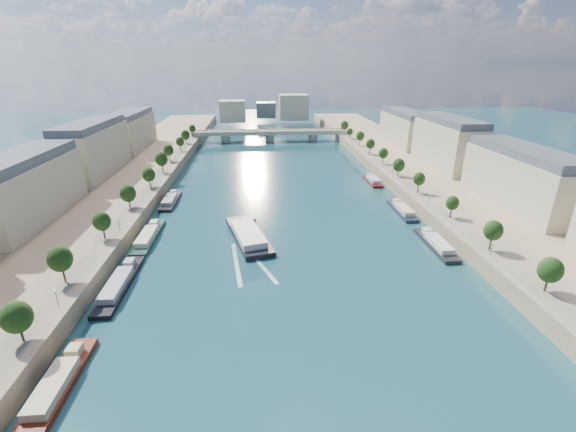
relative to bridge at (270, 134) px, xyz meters
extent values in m
plane|color=#0D393B|center=(0.00, -140.38, -5.08)|extent=(700.00, 700.00, 0.00)
cube|color=#9E8460|center=(-72.00, -140.38, -2.58)|extent=(44.00, 520.00, 5.00)
cube|color=#9E8460|center=(72.00, -140.38, -2.58)|extent=(44.00, 520.00, 5.00)
cube|color=gray|center=(-57.00, -140.38, -0.03)|extent=(14.00, 520.00, 0.10)
cube|color=gray|center=(57.00, -140.38, -0.03)|extent=(14.00, 520.00, 0.10)
cylinder|color=#382B1E|center=(-55.00, -222.38, 1.83)|extent=(0.50, 0.50, 3.82)
ellipsoid|color=black|center=(-55.00, -222.38, 5.42)|extent=(4.80, 4.80, 5.52)
cylinder|color=#382B1E|center=(-55.00, -198.38, 1.83)|extent=(0.50, 0.50, 3.82)
ellipsoid|color=black|center=(-55.00, -198.38, 5.42)|extent=(4.80, 4.80, 5.52)
cylinder|color=#382B1E|center=(-55.00, -174.38, 1.83)|extent=(0.50, 0.50, 3.82)
ellipsoid|color=black|center=(-55.00, -174.38, 5.42)|extent=(4.80, 4.80, 5.52)
cylinder|color=#382B1E|center=(-55.00, -150.38, 1.83)|extent=(0.50, 0.50, 3.82)
ellipsoid|color=black|center=(-55.00, -150.38, 5.42)|extent=(4.80, 4.80, 5.52)
cylinder|color=#382B1E|center=(-55.00, -126.38, 1.83)|extent=(0.50, 0.50, 3.82)
ellipsoid|color=black|center=(-55.00, -126.38, 5.42)|extent=(4.80, 4.80, 5.52)
cylinder|color=#382B1E|center=(-55.00, -102.38, 1.83)|extent=(0.50, 0.50, 3.82)
ellipsoid|color=black|center=(-55.00, -102.38, 5.42)|extent=(4.80, 4.80, 5.52)
cylinder|color=#382B1E|center=(-55.00, -78.38, 1.83)|extent=(0.50, 0.50, 3.82)
ellipsoid|color=black|center=(-55.00, -78.38, 5.42)|extent=(4.80, 4.80, 5.52)
cylinder|color=#382B1E|center=(-55.00, -54.38, 1.83)|extent=(0.50, 0.50, 3.82)
ellipsoid|color=black|center=(-55.00, -54.38, 5.42)|extent=(4.80, 4.80, 5.52)
cylinder|color=#382B1E|center=(-55.00, -30.38, 1.83)|extent=(0.50, 0.50, 3.82)
ellipsoid|color=black|center=(-55.00, -30.38, 5.42)|extent=(4.80, 4.80, 5.52)
cylinder|color=#382B1E|center=(-55.00, -6.38, 1.83)|extent=(0.50, 0.50, 3.82)
ellipsoid|color=black|center=(-55.00, -6.38, 5.42)|extent=(4.80, 4.80, 5.52)
cylinder|color=#382B1E|center=(55.00, -214.38, 1.83)|extent=(0.50, 0.50, 3.82)
ellipsoid|color=black|center=(55.00, -214.38, 5.42)|extent=(4.80, 4.80, 5.52)
cylinder|color=#382B1E|center=(55.00, -190.38, 1.83)|extent=(0.50, 0.50, 3.82)
ellipsoid|color=black|center=(55.00, -190.38, 5.42)|extent=(4.80, 4.80, 5.52)
cylinder|color=#382B1E|center=(55.00, -166.38, 1.83)|extent=(0.50, 0.50, 3.82)
ellipsoid|color=black|center=(55.00, -166.38, 5.42)|extent=(4.80, 4.80, 5.52)
cylinder|color=#382B1E|center=(55.00, -142.38, 1.83)|extent=(0.50, 0.50, 3.82)
ellipsoid|color=black|center=(55.00, -142.38, 5.42)|extent=(4.80, 4.80, 5.52)
cylinder|color=#382B1E|center=(55.00, -118.38, 1.83)|extent=(0.50, 0.50, 3.82)
ellipsoid|color=black|center=(55.00, -118.38, 5.42)|extent=(4.80, 4.80, 5.52)
cylinder|color=#382B1E|center=(55.00, -94.38, 1.83)|extent=(0.50, 0.50, 3.82)
ellipsoid|color=black|center=(55.00, -94.38, 5.42)|extent=(4.80, 4.80, 5.52)
cylinder|color=#382B1E|center=(55.00, -70.38, 1.83)|extent=(0.50, 0.50, 3.82)
ellipsoid|color=black|center=(55.00, -70.38, 5.42)|extent=(4.80, 4.80, 5.52)
cylinder|color=#382B1E|center=(55.00, -46.38, 1.83)|extent=(0.50, 0.50, 3.82)
ellipsoid|color=black|center=(55.00, -46.38, 5.42)|extent=(4.80, 4.80, 5.52)
cylinder|color=#382B1E|center=(55.00, -22.38, 1.83)|extent=(0.50, 0.50, 3.82)
ellipsoid|color=black|center=(55.00, -22.38, 5.42)|extent=(4.80, 4.80, 5.52)
cylinder|color=#382B1E|center=(55.00, 1.62, 1.83)|extent=(0.50, 0.50, 3.82)
ellipsoid|color=black|center=(55.00, 1.62, 5.42)|extent=(4.80, 4.80, 5.52)
cylinder|color=black|center=(-52.50, -210.38, 1.92)|extent=(0.14, 0.14, 4.00)
sphere|color=#FFE5B2|center=(-52.50, -210.38, 4.02)|extent=(0.36, 0.36, 0.36)
cylinder|color=black|center=(-52.50, -170.38, 1.92)|extent=(0.14, 0.14, 4.00)
sphere|color=#FFE5B2|center=(-52.50, -170.38, 4.02)|extent=(0.36, 0.36, 0.36)
cylinder|color=black|center=(-52.50, -130.38, 1.92)|extent=(0.14, 0.14, 4.00)
sphere|color=#FFE5B2|center=(-52.50, -130.38, 4.02)|extent=(0.36, 0.36, 0.36)
cylinder|color=black|center=(-52.50, -90.38, 1.92)|extent=(0.14, 0.14, 4.00)
sphere|color=#FFE5B2|center=(-52.50, -90.38, 4.02)|extent=(0.36, 0.36, 0.36)
cylinder|color=black|center=(-52.50, -50.38, 1.92)|extent=(0.14, 0.14, 4.00)
sphere|color=#FFE5B2|center=(-52.50, -50.38, 4.02)|extent=(0.36, 0.36, 0.36)
cylinder|color=black|center=(52.50, -195.38, 1.92)|extent=(0.14, 0.14, 4.00)
sphere|color=#FFE5B2|center=(52.50, -195.38, 4.02)|extent=(0.36, 0.36, 0.36)
cylinder|color=black|center=(52.50, -155.38, 1.92)|extent=(0.14, 0.14, 4.00)
sphere|color=#FFE5B2|center=(52.50, -155.38, 4.02)|extent=(0.36, 0.36, 0.36)
cylinder|color=black|center=(52.50, -115.38, 1.92)|extent=(0.14, 0.14, 4.00)
sphere|color=#FFE5B2|center=(52.50, -115.38, 4.02)|extent=(0.36, 0.36, 0.36)
cylinder|color=black|center=(52.50, -75.38, 1.92)|extent=(0.14, 0.14, 4.00)
sphere|color=#FFE5B2|center=(52.50, -75.38, 4.02)|extent=(0.36, 0.36, 0.36)
cylinder|color=black|center=(52.50, -35.38, 1.92)|extent=(0.14, 0.14, 4.00)
sphere|color=#FFE5B2|center=(52.50, -35.38, 4.02)|extent=(0.36, 0.36, 0.36)
cube|color=#B9AE8E|center=(-85.00, -157.38, 9.92)|extent=(16.00, 52.00, 20.00)
cube|color=#474C54|center=(-85.00, -157.38, 21.52)|extent=(14.72, 50.44, 3.20)
cube|color=#B9AE8E|center=(-85.00, -99.38, 9.92)|extent=(16.00, 52.00, 20.00)
cube|color=#474C54|center=(-85.00, -99.38, 21.52)|extent=(14.72, 50.44, 3.20)
cube|color=#B9AE8E|center=(-85.00, -41.38, 9.92)|extent=(16.00, 52.00, 20.00)
cube|color=#474C54|center=(-85.00, -41.38, 21.52)|extent=(14.72, 50.44, 3.20)
cube|color=#B9AE8E|center=(85.00, -157.38, 9.92)|extent=(16.00, 52.00, 20.00)
cube|color=#474C54|center=(85.00, -157.38, 21.52)|extent=(14.72, 50.44, 3.20)
cube|color=#B9AE8E|center=(85.00, -99.38, 9.92)|extent=(16.00, 52.00, 20.00)
cube|color=#474C54|center=(85.00, -99.38, 21.52)|extent=(14.72, 50.44, 3.20)
cube|color=#B9AE8E|center=(85.00, -41.38, 9.92)|extent=(16.00, 52.00, 20.00)
cube|color=#474C54|center=(85.00, -41.38, 21.52)|extent=(14.72, 50.44, 3.20)
cube|color=#B9AE8E|center=(-30.00, 69.62, 8.92)|extent=(22.00, 18.00, 18.00)
cube|color=#B9AE8E|center=(25.00, 79.62, 10.92)|extent=(26.00, 20.00, 22.00)
cube|color=#474C54|center=(0.00, 94.62, 6.92)|extent=(18.00, 16.00, 14.00)
cube|color=#C1B79E|center=(0.00, 0.00, 1.12)|extent=(112.00, 11.00, 2.20)
cube|color=#C1B79E|center=(0.00, -5.00, 2.62)|extent=(112.00, 0.80, 0.90)
cube|color=#C1B79E|center=(0.00, 5.00, 2.62)|extent=(112.00, 0.80, 0.90)
cylinder|color=#C1B79E|center=(-32.00, 0.00, -2.58)|extent=(6.40, 6.40, 5.00)
cylinder|color=#C1B79E|center=(0.00, 0.00, -2.58)|extent=(6.40, 6.40, 5.00)
cylinder|color=#C1B79E|center=(32.00, 0.00, -2.58)|extent=(6.40, 6.40, 5.00)
cube|color=#C1B79E|center=(-52.00, 0.00, -2.58)|extent=(6.00, 12.00, 5.00)
cube|color=#C1B79E|center=(52.00, 0.00, -2.58)|extent=(6.00, 12.00, 5.00)
cube|color=black|center=(-13.03, -167.74, -4.55)|extent=(16.60, 33.09, 2.27)
cube|color=white|center=(-13.03, -170.29, -2.39)|extent=(12.29, 21.89, 2.05)
cube|color=white|center=(-13.03, -158.19, -2.51)|extent=(5.34, 4.82, 1.80)
cube|color=silver|center=(-16.23, -184.74, -5.06)|extent=(4.43, 25.95, 0.04)
cube|color=silver|center=(-9.83, -184.74, -5.06)|extent=(10.50, 24.68, 0.04)
cube|color=maroon|center=(-45.50, -227.99, -4.78)|extent=(5.00, 23.30, 1.80)
cube|color=#C3BC92|center=(-45.50, -229.85, -3.08)|extent=(4.10, 12.81, 1.60)
cube|color=#C3BC92|center=(-45.50, -221.00, -2.98)|extent=(2.50, 2.80, 1.80)
cube|color=black|center=(-45.50, -194.67, -4.78)|extent=(5.00, 28.75, 1.80)
cube|color=#A1A6AC|center=(-45.50, -196.96, -3.08)|extent=(4.10, 15.81, 1.60)
cube|color=#A1A6AC|center=(-45.50, -186.04, -2.98)|extent=(2.50, 3.45, 1.80)
cube|color=#1D483A|center=(-45.50, -165.84, -4.78)|extent=(5.00, 27.09, 1.80)
cube|color=beige|center=(-45.50, -168.00, -3.08)|extent=(4.10, 14.90, 1.60)
cube|color=beige|center=(-45.50, -157.71, -2.98)|extent=(2.50, 3.25, 1.80)
cube|color=black|center=(-45.50, -130.44, -4.78)|extent=(5.00, 23.26, 1.80)
cube|color=#929199|center=(-45.50, -132.30, -3.08)|extent=(4.10, 12.79, 1.60)
cube|color=#929199|center=(-45.50, -123.46, -2.98)|extent=(2.50, 2.79, 1.80)
cube|color=black|center=(45.50, -178.73, -4.78)|extent=(5.00, 23.91, 1.80)
cube|color=silver|center=(45.50, -180.64, -3.08)|extent=(4.10, 13.15, 1.60)
cube|color=silver|center=(45.50, -171.55, -2.98)|extent=(2.50, 2.87, 1.80)
cube|color=#1C253E|center=(45.50, -149.12, -4.78)|extent=(5.00, 22.10, 1.80)
cube|color=beige|center=(45.50, -150.89, -3.08)|extent=(4.10, 12.15, 1.60)
cube|color=beige|center=(45.50, -142.50, -2.98)|extent=(2.50, 2.65, 1.80)
cube|color=maroon|center=(45.50, -109.39, -4.78)|extent=(5.00, 18.52, 1.80)
cube|color=silver|center=(45.50, -110.87, -3.08)|extent=(4.10, 10.19, 1.60)
cube|color=silver|center=(45.50, -103.84, -2.98)|extent=(2.50, 2.22, 1.80)
camera|label=1|loc=(-9.29, -283.12, 48.35)|focal=24.00mm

